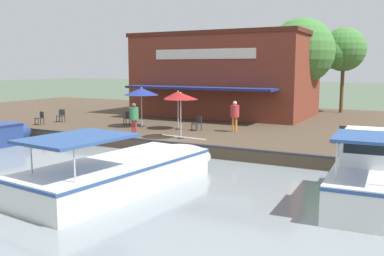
{
  "coord_description": "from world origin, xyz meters",
  "views": [
    {
      "loc": [
        17.81,
        11.37,
        4.34
      ],
      "look_at": [
        -1.0,
        1.4,
        1.3
      ],
      "focal_mm": 40.0,
      "sensor_mm": 36.0,
      "label": 1
    }
  ],
  "objects_px": {
    "patio_umbrella_near_quay_edge": "(141,92)",
    "motorboat_nearest_quay": "(133,169)",
    "cafe_chair_mid_patio": "(40,117)",
    "patio_umbrella_back_row": "(181,96)",
    "cafe_chair_under_first_umbrella": "(198,123)",
    "cafe_chair_back_row_seat": "(61,115)",
    "cafe_chair_facing_river": "(343,134)",
    "tree_behind_restaurant": "(342,51)",
    "motorboat_mid_row": "(367,174)",
    "person_mid_patio": "(235,112)",
    "waterfront_restaurant": "(226,75)",
    "patio_umbrella_mid_patio_left": "(178,95)",
    "person_at_quay_edge": "(134,115)",
    "tree_upstream_bank": "(298,53)",
    "cafe_chair_far_corner_seat": "(128,117)"
  },
  "relations": [
    {
      "from": "patio_umbrella_mid_patio_left",
      "to": "person_at_quay_edge",
      "type": "xyz_separation_m",
      "value": [
        3.15,
        -0.99,
        -0.95
      ]
    },
    {
      "from": "cafe_chair_back_row_seat",
      "to": "cafe_chair_far_corner_seat",
      "type": "bearing_deg",
      "value": 101.58
    },
    {
      "from": "patio_umbrella_mid_patio_left",
      "to": "cafe_chair_facing_river",
      "type": "distance_m",
      "value": 9.7
    },
    {
      "from": "motorboat_mid_row",
      "to": "waterfront_restaurant",
      "type": "bearing_deg",
      "value": -143.5
    },
    {
      "from": "patio_umbrella_near_quay_edge",
      "to": "person_at_quay_edge",
      "type": "xyz_separation_m",
      "value": [
        3.03,
        1.58,
        -1.09
      ]
    },
    {
      "from": "cafe_chair_under_first_umbrella",
      "to": "tree_behind_restaurant",
      "type": "height_order",
      "value": "tree_behind_restaurant"
    },
    {
      "from": "cafe_chair_under_first_umbrella",
      "to": "motorboat_mid_row",
      "type": "xyz_separation_m",
      "value": [
        7.73,
        10.19,
        -0.18
      ]
    },
    {
      "from": "cafe_chair_facing_river",
      "to": "tree_upstream_bank",
      "type": "relative_size",
      "value": 0.11
    },
    {
      "from": "cafe_chair_facing_river",
      "to": "cafe_chair_mid_patio",
      "type": "xyz_separation_m",
      "value": [
        2.06,
        -18.61,
        0.0
      ]
    },
    {
      "from": "cafe_chair_mid_patio",
      "to": "person_at_quay_edge",
      "type": "bearing_deg",
      "value": 84.46
    },
    {
      "from": "cafe_chair_facing_river",
      "to": "motorboat_mid_row",
      "type": "relative_size",
      "value": 0.14
    },
    {
      "from": "waterfront_restaurant",
      "to": "person_at_quay_edge",
      "type": "height_order",
      "value": "waterfront_restaurant"
    },
    {
      "from": "waterfront_restaurant",
      "to": "cafe_chair_far_corner_seat",
      "type": "relative_size",
      "value": 15.56
    },
    {
      "from": "cafe_chair_facing_river",
      "to": "motorboat_mid_row",
      "type": "height_order",
      "value": "motorboat_mid_row"
    },
    {
      "from": "person_mid_patio",
      "to": "tree_behind_restaurant",
      "type": "height_order",
      "value": "tree_behind_restaurant"
    },
    {
      "from": "cafe_chair_back_row_seat",
      "to": "patio_umbrella_back_row",
      "type": "bearing_deg",
      "value": 78.41
    },
    {
      "from": "cafe_chair_mid_patio",
      "to": "patio_umbrella_back_row",
      "type": "bearing_deg",
      "value": 87.45
    },
    {
      "from": "patio_umbrella_mid_patio_left",
      "to": "patio_umbrella_back_row",
      "type": "height_order",
      "value": "patio_umbrella_back_row"
    },
    {
      "from": "cafe_chair_under_first_umbrella",
      "to": "patio_umbrella_near_quay_edge",
      "type": "bearing_deg",
      "value": -86.29
    },
    {
      "from": "patio_umbrella_near_quay_edge",
      "to": "cafe_chair_back_row_seat",
      "type": "bearing_deg",
      "value": -85.15
    },
    {
      "from": "tree_behind_restaurant",
      "to": "cafe_chair_facing_river",
      "type": "bearing_deg",
      "value": 9.79
    },
    {
      "from": "person_at_quay_edge",
      "to": "patio_umbrella_back_row",
      "type": "bearing_deg",
      "value": 96.13
    },
    {
      "from": "cafe_chair_back_row_seat",
      "to": "motorboat_nearest_quay",
      "type": "relative_size",
      "value": 0.09
    },
    {
      "from": "patio_umbrella_near_quay_edge",
      "to": "motorboat_nearest_quay",
      "type": "height_order",
      "value": "patio_umbrella_near_quay_edge"
    },
    {
      "from": "cafe_chair_back_row_seat",
      "to": "person_mid_patio",
      "type": "relative_size",
      "value": 0.47
    },
    {
      "from": "cafe_chair_under_first_umbrella",
      "to": "motorboat_mid_row",
      "type": "height_order",
      "value": "motorboat_mid_row"
    },
    {
      "from": "patio_umbrella_back_row",
      "to": "tree_behind_restaurant",
      "type": "distance_m",
      "value": 18.46
    },
    {
      "from": "patio_umbrella_back_row",
      "to": "motorboat_mid_row",
      "type": "bearing_deg",
      "value": 63.78
    },
    {
      "from": "person_mid_patio",
      "to": "waterfront_restaurant",
      "type": "bearing_deg",
      "value": -153.13
    },
    {
      "from": "tree_behind_restaurant",
      "to": "tree_upstream_bank",
      "type": "height_order",
      "value": "tree_upstream_bank"
    },
    {
      "from": "patio_umbrella_near_quay_edge",
      "to": "tree_upstream_bank",
      "type": "height_order",
      "value": "tree_upstream_bank"
    },
    {
      "from": "cafe_chair_far_corner_seat",
      "to": "motorboat_mid_row",
      "type": "distance_m",
      "value": 17.35
    },
    {
      "from": "patio_umbrella_mid_patio_left",
      "to": "person_mid_patio",
      "type": "relative_size",
      "value": 1.3
    },
    {
      "from": "patio_umbrella_near_quay_edge",
      "to": "cafe_chair_under_first_umbrella",
      "type": "xyz_separation_m",
      "value": [
        -0.25,
        3.82,
        -1.75
      ]
    },
    {
      "from": "waterfront_restaurant",
      "to": "cafe_chair_back_row_seat",
      "type": "height_order",
      "value": "waterfront_restaurant"
    },
    {
      "from": "patio_umbrella_near_quay_edge",
      "to": "cafe_chair_facing_river",
      "type": "distance_m",
      "value": 12.26
    },
    {
      "from": "patio_umbrella_back_row",
      "to": "cafe_chair_under_first_umbrella",
      "type": "xyz_separation_m",
      "value": [
        -2.98,
        -0.54,
        -1.75
      ]
    },
    {
      "from": "motorboat_nearest_quay",
      "to": "tree_behind_restaurant",
      "type": "relative_size",
      "value": 1.3
    },
    {
      "from": "cafe_chair_back_row_seat",
      "to": "tree_upstream_bank",
      "type": "height_order",
      "value": "tree_upstream_bank"
    },
    {
      "from": "cafe_chair_back_row_seat",
      "to": "person_at_quay_edge",
      "type": "bearing_deg",
      "value": 72.52
    },
    {
      "from": "waterfront_restaurant",
      "to": "patio_umbrella_back_row",
      "type": "relative_size",
      "value": 5.39
    },
    {
      "from": "waterfront_restaurant",
      "to": "patio_umbrella_mid_patio_left",
      "type": "bearing_deg",
      "value": 5.01
    },
    {
      "from": "patio_umbrella_mid_patio_left",
      "to": "cafe_chair_under_first_umbrella",
      "type": "distance_m",
      "value": 2.04
    },
    {
      "from": "tree_upstream_bank",
      "to": "cafe_chair_far_corner_seat",
      "type": "bearing_deg",
      "value": -38.83
    },
    {
      "from": "person_mid_patio",
      "to": "motorboat_nearest_quay",
      "type": "distance_m",
      "value": 10.43
    },
    {
      "from": "patio_umbrella_near_quay_edge",
      "to": "cafe_chair_under_first_umbrella",
      "type": "relative_size",
      "value": 2.93
    },
    {
      "from": "motorboat_mid_row",
      "to": "motorboat_nearest_quay",
      "type": "relative_size",
      "value": 0.69
    },
    {
      "from": "cafe_chair_mid_patio",
      "to": "cafe_chair_under_first_umbrella",
      "type": "relative_size",
      "value": 1.0
    },
    {
      "from": "cafe_chair_mid_patio",
      "to": "cafe_chair_back_row_seat",
      "type": "bearing_deg",
      "value": 175.28
    },
    {
      "from": "patio_umbrella_mid_patio_left",
      "to": "tree_upstream_bank",
      "type": "distance_m",
      "value": 11.96
    }
  ]
}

